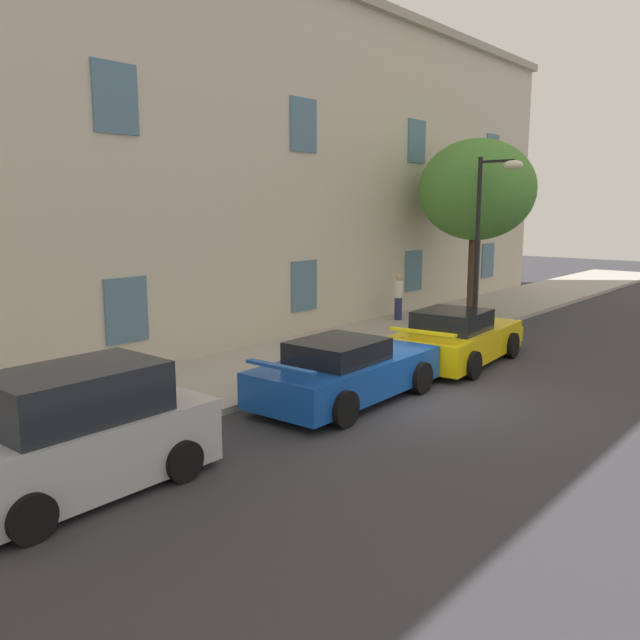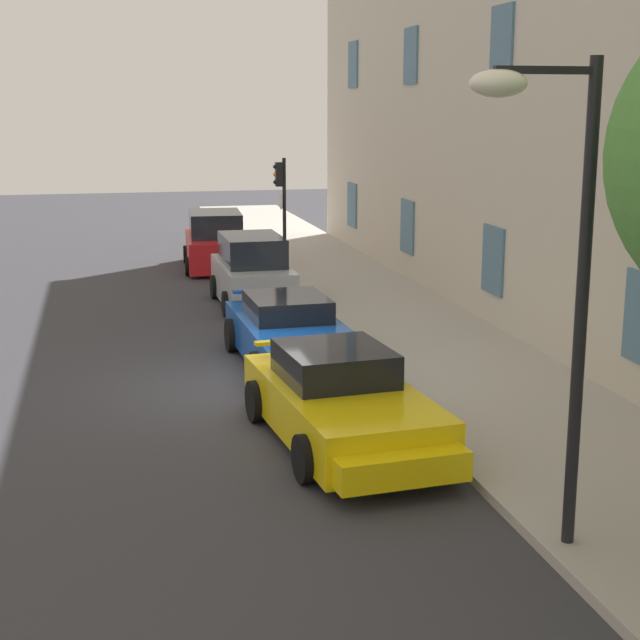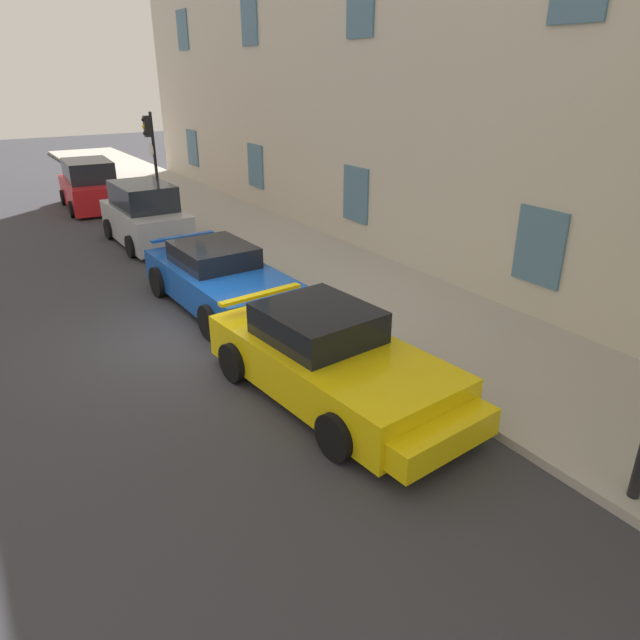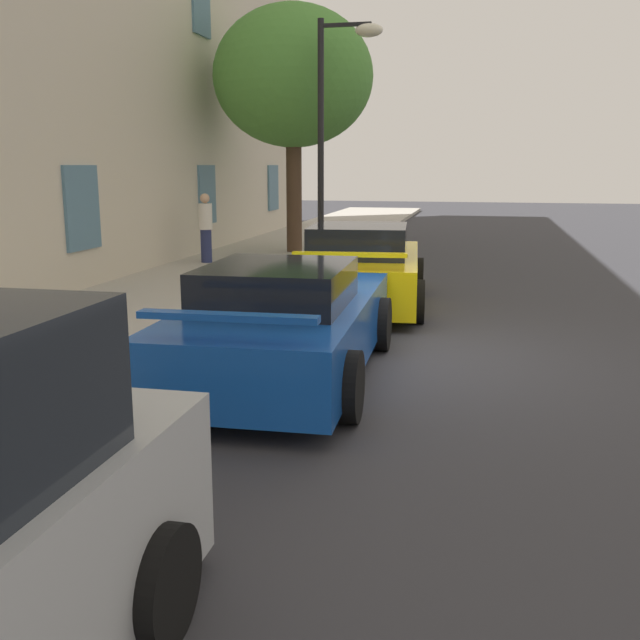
{
  "view_description": "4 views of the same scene",
  "coord_description": "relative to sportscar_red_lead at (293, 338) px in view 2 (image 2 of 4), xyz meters",
  "views": [
    {
      "loc": [
        -11.3,
        -6.77,
        3.92
      ],
      "look_at": [
        0.08,
        2.85,
        1.31
      ],
      "focal_mm": 36.28,
      "sensor_mm": 36.0,
      "label": 1
    },
    {
      "loc": [
        16.43,
        -2.38,
        4.94
      ],
      "look_at": [
        -0.87,
        1.58,
        0.94
      ],
      "focal_mm": 53.74,
      "sensor_mm": 36.0,
      "label": 2
    },
    {
      "loc": [
        9.92,
        -3.52,
        4.79
      ],
      "look_at": [
        2.94,
        0.97,
        1.18
      ],
      "focal_mm": 32.51,
      "sensor_mm": 36.0,
      "label": 3
    },
    {
      "loc": [
        -8.84,
        -1.05,
        2.35
      ],
      "look_at": [
        -0.86,
        0.74,
        0.6
      ],
      "focal_mm": 40.82,
      "sensor_mm": 36.0,
      "label": 4
    }
  ],
  "objects": [
    {
      "name": "traffic_light",
      "position": [
        -8.88,
        1.45,
        1.85
      ],
      "size": [
        0.44,
        0.36,
        3.37
      ],
      "color": "black",
      "rests_on": "sidewalk"
    },
    {
      "name": "sportscar_red_lead",
      "position": [
        0.0,
        0.0,
        0.0
      ],
      "size": [
        4.89,
        2.19,
        1.32
      ],
      "color": "#144CB2",
      "rests_on": "ground"
    },
    {
      "name": "hatchback_parked",
      "position": [
        -5.97,
        0.15,
        0.21
      ],
      "size": [
        3.77,
        1.84,
        1.78
      ],
      "color": "#B2B7BC",
      "rests_on": "ground"
    },
    {
      "name": "hatchback_distant",
      "position": [
        -11.81,
        -0.08,
        0.19
      ],
      "size": [
        3.99,
        2.12,
        1.75
      ],
      "color": "red",
      "rests_on": "ground"
    },
    {
      "name": "sportscar_yellow_flank",
      "position": [
        4.38,
        -0.1,
        0.01
      ],
      "size": [
        4.84,
        2.46,
        1.39
      ],
      "color": "yellow",
      "rests_on": "ground"
    },
    {
      "name": "sidewalk",
      "position": [
        1.0,
        3.05,
        -0.52
      ],
      "size": [
        60.0,
        3.77,
        0.14
      ],
      "primitive_type": "cube",
      "color": "#A8A399",
      "rests_on": "ground"
    },
    {
      "name": "street_lamp",
      "position": [
        8.33,
        1.04,
        3.23
      ],
      "size": [
        0.44,
        1.42,
        5.29
      ],
      "color": "black",
      "rests_on": "sidewalk"
    },
    {
      "name": "ground_plane",
      "position": [
        1.0,
        -1.08,
        -0.59
      ],
      "size": [
        80.0,
        80.0,
        0.0
      ],
      "primitive_type": "plane",
      "color": "#333338"
    }
  ]
}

